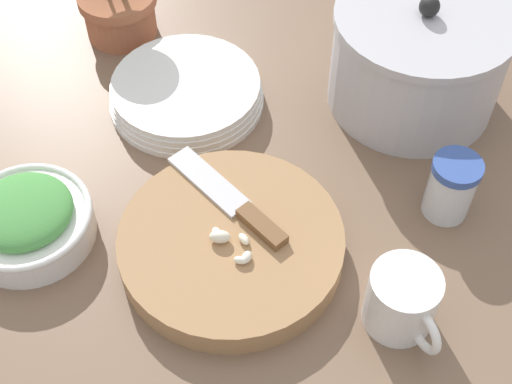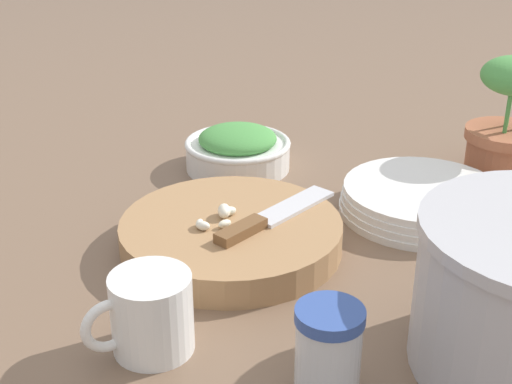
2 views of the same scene
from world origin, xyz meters
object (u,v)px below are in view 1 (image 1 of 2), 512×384
(garlic_cloves, at_px, (228,242))
(spice_jar, at_px, (451,187))
(chef_knife, at_px, (234,202))
(coffee_mug, at_px, (403,301))
(stock_pot, at_px, (417,59))
(plate_stack, at_px, (186,93))
(herb_bowl, at_px, (27,220))
(cutting_board, at_px, (231,244))

(garlic_cloves, height_order, spice_jar, spice_jar)
(chef_knife, relative_size, coffee_mug, 1.94)
(chef_knife, distance_m, stock_pot, 0.34)
(garlic_cloves, distance_m, coffee_mug, 0.21)
(spice_jar, distance_m, coffee_mug, 0.18)
(plate_stack, bearing_deg, coffee_mug, -35.61)
(garlic_cloves, distance_m, herb_bowl, 0.26)
(cutting_board, distance_m, garlic_cloves, 0.03)
(coffee_mug, xyz_separation_m, stock_pot, (-0.05, 0.37, 0.04))
(garlic_cloves, bearing_deg, spice_jar, 34.33)
(coffee_mug, height_order, plate_stack, coffee_mug)
(coffee_mug, xyz_separation_m, plate_stack, (-0.37, 0.26, -0.02))
(garlic_cloves, relative_size, herb_bowl, 0.37)
(chef_knife, bearing_deg, cutting_board, -135.92)
(chef_knife, distance_m, plate_stack, 0.23)
(herb_bowl, xyz_separation_m, stock_pot, (0.41, 0.39, 0.04))
(cutting_board, distance_m, chef_knife, 0.05)
(cutting_board, bearing_deg, stock_pot, 64.79)
(chef_knife, xyz_separation_m, herb_bowl, (-0.24, -0.10, -0.01))
(stock_pot, bearing_deg, plate_stack, -160.73)
(herb_bowl, bearing_deg, chef_knife, 22.31)
(chef_knife, xyz_separation_m, stock_pot, (0.17, 0.30, 0.03))
(herb_bowl, height_order, stock_pot, stock_pot)
(herb_bowl, bearing_deg, spice_jar, 22.27)
(cutting_board, height_order, chef_knife, chef_knife)
(garlic_cloves, distance_m, spice_jar, 0.29)
(chef_knife, height_order, spice_jar, spice_jar)
(herb_bowl, relative_size, plate_stack, 0.73)
(cutting_board, relative_size, herb_bowl, 1.67)
(herb_bowl, xyz_separation_m, coffee_mug, (0.47, 0.02, 0.01))
(garlic_cloves, bearing_deg, coffee_mug, -3.81)
(spice_jar, bearing_deg, garlic_cloves, -145.67)
(cutting_board, xyz_separation_m, coffee_mug, (0.22, -0.03, 0.02))
(chef_knife, height_order, stock_pot, stock_pot)
(coffee_mug, bearing_deg, herb_bowl, -177.12)
(plate_stack, relative_size, stock_pot, 0.91)
(plate_stack, bearing_deg, chef_knife, -53.43)
(garlic_cloves, height_order, plate_stack, garlic_cloves)
(chef_knife, bearing_deg, plate_stack, 66.43)
(spice_jar, bearing_deg, coffee_mug, -98.85)
(stock_pot, bearing_deg, spice_jar, -67.01)
(garlic_cloves, relative_size, stock_pot, 0.25)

